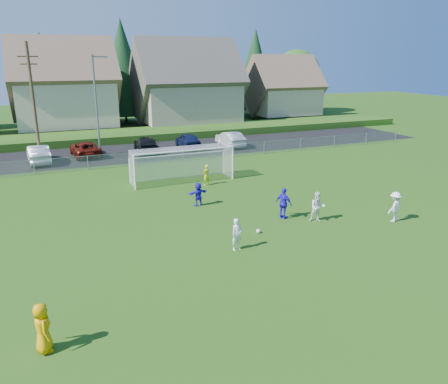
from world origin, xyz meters
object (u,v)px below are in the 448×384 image
(car_f, at_px, (230,139))
(soccer_goal, at_px, (181,159))
(player_white_a, at_px, (237,234))
(car_d, at_px, (146,145))
(player_blue_a, at_px, (284,203))
(car_e, at_px, (188,140))
(car_c, at_px, (85,149))
(player_white_b, at_px, (318,207))
(car_b, at_px, (38,154))
(soccer_ball, at_px, (258,231))
(referee, at_px, (42,328))
(player_blue_b, at_px, (198,194))
(goalkeeper, at_px, (206,175))
(player_white_c, at_px, (395,207))

(car_f, relative_size, soccer_goal, 0.62)
(player_white_a, xyz_separation_m, car_d, (1.20, 23.60, -0.03))
(player_blue_a, distance_m, soccer_goal, 10.27)
(car_e, bearing_deg, car_c, 3.28)
(player_white_b, relative_size, car_b, 0.36)
(soccer_ball, distance_m, player_white_a, 2.43)
(player_white_a, distance_m, car_f, 25.19)
(player_blue_a, distance_m, car_c, 22.97)
(player_white_a, xyz_separation_m, soccer_goal, (1.27, 12.62, 0.85))
(player_blue_a, distance_m, car_b, 23.61)
(referee, bearing_deg, soccer_goal, -40.10)
(soccer_ball, height_order, car_e, car_e)
(player_blue_b, bearing_deg, car_e, -116.16)
(referee, bearing_deg, player_blue_b, -48.96)
(soccer_goal, bearing_deg, player_white_b, -68.24)
(goalkeeper, height_order, car_b, car_b)
(soccer_goal, bearing_deg, goalkeeper, -54.37)
(soccer_ball, height_order, player_white_c, player_white_c)
(player_white_b, height_order, player_blue_b, player_white_b)
(soccer_ball, height_order, goalkeeper, goalkeeper)
(player_white_b, relative_size, car_c, 0.34)
(player_white_a, height_order, car_b, car_b)
(car_b, height_order, car_c, car_b)
(goalkeeper, bearing_deg, car_d, -106.06)
(player_white_b, relative_size, car_e, 0.38)
(player_blue_b, bearing_deg, player_blue_a, 122.79)
(referee, distance_m, car_d, 29.78)
(referee, height_order, player_white_a, referee)
(player_white_a, xyz_separation_m, player_blue_b, (0.49, 6.78, -0.04))
(car_b, relative_size, soccer_goal, 0.64)
(soccer_ball, distance_m, car_c, 23.57)
(player_white_c, height_order, car_e, player_white_c)
(player_blue_a, bearing_deg, soccer_ball, 96.06)
(player_blue_b, height_order, car_b, car_b)
(car_b, height_order, car_e, car_b)
(car_e, bearing_deg, car_d, 10.91)
(soccer_ball, height_order, soccer_goal, soccer_goal)
(referee, height_order, car_c, referee)
(player_blue_b, bearing_deg, player_white_a, 76.05)
(soccer_ball, xyz_separation_m, car_c, (-6.23, 22.72, 0.58))
(car_e, bearing_deg, soccer_goal, 72.12)
(referee, xyz_separation_m, car_c, (4.21, 28.65, -0.13))
(car_c, relative_size, car_f, 1.08)
(soccer_ball, height_order, car_c, car_c)
(referee, distance_m, car_b, 27.34)
(player_blue_a, bearing_deg, player_white_a, 98.77)
(soccer_ball, height_order, car_d, car_d)
(car_c, xyz_separation_m, soccer_goal, (5.63, -11.51, 0.94))
(referee, xyz_separation_m, goalkeeper, (11.12, 15.36, -0.08))
(referee, bearing_deg, car_b, -10.69)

